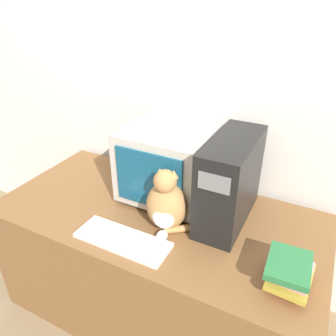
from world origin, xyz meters
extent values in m
cube|color=silver|center=(0.00, 0.86, 1.25)|extent=(7.00, 0.05, 2.50)
cube|color=brown|center=(0.00, 0.40, 0.35)|extent=(1.66, 0.80, 0.70)
cube|color=#BCB7AD|center=(-0.02, 0.57, 0.71)|extent=(0.31, 0.25, 0.02)
cube|color=#BCB7AD|center=(-0.02, 0.57, 0.91)|extent=(0.44, 0.41, 0.37)
cube|color=navy|center=(-0.02, 0.36, 0.91)|extent=(0.35, 0.01, 0.29)
cube|color=black|center=(0.33, 0.52, 0.91)|extent=(0.19, 0.47, 0.42)
cube|color=slate|center=(0.33, 0.29, 1.03)|extent=(0.13, 0.01, 0.08)
cube|color=silver|center=(-0.03, 0.14, 0.71)|extent=(0.44, 0.16, 0.02)
cube|color=silver|center=(-0.03, 0.14, 0.72)|extent=(0.40, 0.12, 0.00)
ellipsoid|color=#B7844C|center=(0.10, 0.33, 0.82)|extent=(0.23, 0.21, 0.24)
ellipsoid|color=white|center=(0.11, 0.27, 0.80)|extent=(0.11, 0.07, 0.13)
sphere|color=#B7844C|center=(0.10, 0.30, 0.97)|extent=(0.13, 0.13, 0.11)
cone|color=#B7844C|center=(0.08, 0.29, 1.01)|extent=(0.04, 0.04, 0.04)
cone|color=#B7844C|center=(0.14, 0.31, 1.01)|extent=(0.04, 0.04, 0.04)
ellipsoid|color=white|center=(0.12, 0.23, 0.72)|extent=(0.07, 0.09, 0.04)
cylinder|color=#B7844C|center=(0.18, 0.33, 0.72)|extent=(0.17, 0.14, 0.03)
cube|color=red|center=(0.67, 0.23, 0.72)|extent=(0.13, 0.16, 0.03)
cube|color=gold|center=(0.68, 0.23, 0.74)|extent=(0.16, 0.22, 0.02)
cube|color=pink|center=(0.67, 0.23, 0.77)|extent=(0.16, 0.16, 0.03)
cube|color=#28703D|center=(0.66, 0.22, 0.80)|extent=(0.17, 0.20, 0.03)
cylinder|color=black|center=(-0.11, 0.22, 0.71)|extent=(0.13, 0.02, 0.01)
camera|label=1|loc=(0.67, -0.78, 1.71)|focal=35.00mm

